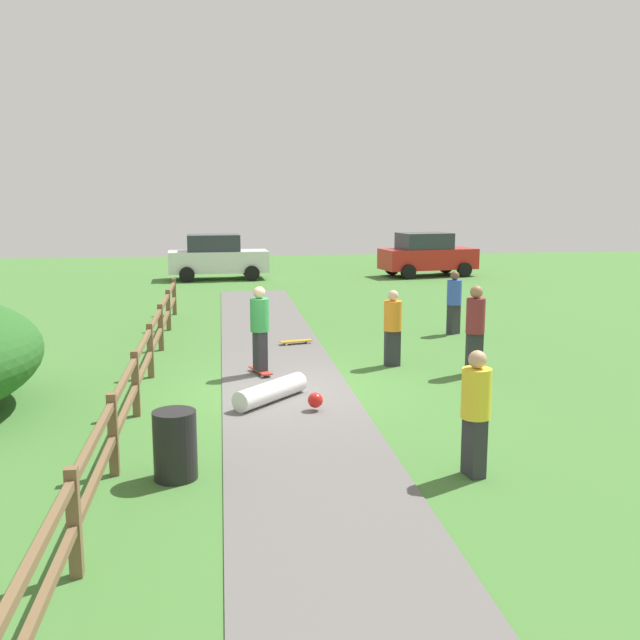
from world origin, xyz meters
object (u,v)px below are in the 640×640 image
object	(u,v)px
skateboard_loose	(296,341)
parked_car_red	(427,254)
parked_car_white	(217,257)
bystander_blue	(454,300)
bystander_maroon	(475,325)
trash_bin	(175,445)
skater_riding	(260,326)
bystander_orange	(393,325)
skater_fallen	(274,392)
bystander_yellow	(476,408)

from	to	relation	value
skateboard_loose	parked_car_red	world-z (taller)	parked_car_red
parked_car_white	parked_car_red	bearing A→B (deg)	-0.04
parked_car_red	bystander_blue	bearing A→B (deg)	-103.14
bystander_maroon	parked_car_white	xyz separation A→B (m)	(-5.23, 17.48, -0.05)
bystander_maroon	parked_car_white	size ratio (longest dim) A/B	0.42
trash_bin	parked_car_white	xyz separation A→B (m)	(0.46, 22.24, 0.51)
skater_riding	bystander_orange	size ratio (longest dim) A/B	1.10
trash_bin	skateboard_loose	xyz separation A→B (m)	(2.40, 8.14, -0.36)
trash_bin	skater_riding	xyz separation A→B (m)	(1.38, 5.28, 0.57)
trash_bin	bystander_maroon	size ratio (longest dim) A/B	0.49
bystander_blue	trash_bin	bearing A→B (deg)	-126.48
trash_bin	parked_car_red	xyz separation A→B (m)	(9.73, 22.23, 0.51)
skater_fallen	skater_riding	bearing A→B (deg)	93.60
trash_bin	skater_riding	bearing A→B (deg)	75.38
bystander_maroon	skater_riding	bearing A→B (deg)	173.10
skater_fallen	bystander_maroon	size ratio (longest dim) A/B	0.84
skater_riding	parked_car_red	size ratio (longest dim) A/B	0.40
bystander_yellow	skater_fallen	bearing A→B (deg)	122.50
skater_fallen	parked_car_white	size ratio (longest dim) A/B	0.36
skater_fallen	parked_car_red	distance (m)	20.72
skateboard_loose	bystander_blue	xyz separation A→B (m)	(4.23, 0.83, 0.82)
parked_car_red	parked_car_white	world-z (taller)	same
parked_car_white	skater_riding	bearing A→B (deg)	-86.91
bystander_orange	bystander_yellow	bearing A→B (deg)	-93.49
parked_car_white	skateboard_loose	bearing A→B (deg)	-82.18
bystander_yellow	parked_car_red	size ratio (longest dim) A/B	0.38
parked_car_white	bystander_yellow	bearing A→B (deg)	-81.53
trash_bin	bystander_orange	xyz separation A→B (m)	(4.21, 5.71, 0.44)
parked_car_red	bystander_yellow	bearing A→B (deg)	-104.56
trash_bin	parked_car_red	size ratio (longest dim) A/B	0.20
parked_car_red	trash_bin	bearing A→B (deg)	-113.63
skater_fallen	trash_bin	bearing A→B (deg)	-114.99
trash_bin	bystander_yellow	world-z (taller)	bystander_yellow
skater_fallen	parked_car_red	world-z (taller)	parked_car_red
skater_riding	skateboard_loose	bearing A→B (deg)	70.35
bystander_maroon	bystander_orange	world-z (taller)	bystander_maroon
skater_riding	skater_fallen	world-z (taller)	skater_riding
skateboard_loose	bystander_maroon	distance (m)	4.81
skater_riding	bystander_blue	bearing A→B (deg)	35.06
trash_bin	bystander_blue	bearing A→B (deg)	53.52
skater_fallen	bystander_blue	xyz separation A→B (m)	(5.12, 5.73, 0.71)
skater_fallen	skateboard_loose	xyz separation A→B (m)	(0.89, 4.91, -0.11)
skater_riding	parked_car_white	xyz separation A→B (m)	(-0.92, 16.96, -0.06)
bystander_orange	parked_car_red	world-z (taller)	parked_car_red
bystander_blue	parked_car_white	bearing A→B (deg)	114.92
bystander_orange	parked_car_white	bearing A→B (deg)	102.78
skateboard_loose	parked_car_white	xyz separation A→B (m)	(-1.94, 14.10, 0.87)
bystander_yellow	parked_car_white	bearing A→B (deg)	98.47
skater_fallen	bystander_blue	distance (m)	7.72
skater_fallen	bystander_maroon	world-z (taller)	bystander_maroon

